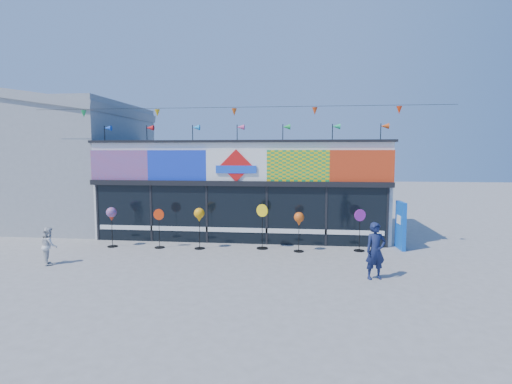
% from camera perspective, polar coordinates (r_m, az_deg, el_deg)
% --- Properties ---
extents(ground, '(80.00, 80.00, 0.00)m').
position_cam_1_polar(ground, '(12.79, -5.31, -10.72)').
color(ground, gray).
rests_on(ground, ground).
extents(kite_shop, '(16.00, 5.70, 5.31)m').
position_cam_1_polar(kite_shop, '(18.20, -1.51, 0.73)').
color(kite_shop, white).
rests_on(kite_shop, ground).
extents(neighbour_building, '(8.18, 7.20, 6.87)m').
position_cam_1_polar(neighbour_building, '(22.79, -26.92, 4.02)').
color(neighbour_building, '#96999B').
rests_on(neighbour_building, ground).
extents(blue_sign, '(0.21, 0.90, 1.78)m').
position_cam_1_polar(blue_sign, '(15.89, 19.96, -4.50)').
color(blue_sign, blue).
rests_on(blue_sign, ground).
extents(spinner_0, '(0.39, 0.39, 1.53)m').
position_cam_1_polar(spinner_0, '(16.20, -19.94, -3.14)').
color(spinner_0, black).
rests_on(spinner_0, ground).
extents(spinner_1, '(0.42, 0.38, 1.49)m').
position_cam_1_polar(spinner_1, '(15.57, -13.68, -4.93)').
color(spinner_1, black).
rests_on(spinner_1, ground).
extents(spinner_2, '(0.39, 0.39, 1.55)m').
position_cam_1_polar(spinner_2, '(15.06, -8.11, -3.44)').
color(spinner_2, black).
rests_on(spinner_2, ground).
extents(spinner_3, '(0.45, 0.43, 1.69)m').
position_cam_1_polar(spinner_3, '(14.98, 0.90, -4.77)').
color(spinner_3, black).
rests_on(spinner_3, ground).
extents(spinner_4, '(0.37, 0.37, 1.45)m').
position_cam_1_polar(spinner_4, '(14.57, 6.16, -4.01)').
color(spinner_4, black).
rests_on(spinner_4, ground).
extents(spinner_5, '(0.42, 0.39, 1.55)m').
position_cam_1_polar(spinner_5, '(15.12, 14.59, -5.15)').
color(spinner_5, black).
rests_on(spinner_5, ground).
extents(adult_man, '(0.68, 0.55, 1.63)m').
position_cam_1_polar(adult_man, '(11.95, 16.71, -8.06)').
color(adult_man, '#161E45').
rests_on(adult_man, ground).
extents(child, '(0.63, 0.67, 1.21)m').
position_cam_1_polar(child, '(14.63, -27.45, -6.81)').
color(child, silver).
rests_on(child, ground).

